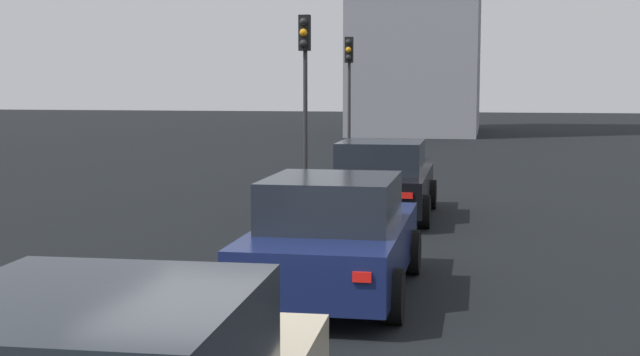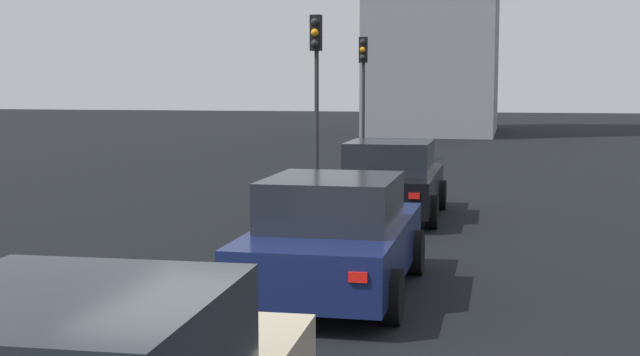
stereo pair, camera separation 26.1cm
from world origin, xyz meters
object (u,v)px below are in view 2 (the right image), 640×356
object	(u,v)px
traffic_light_near_left	(363,73)
car_black_lead	(390,181)
car_navy_second	(335,237)
traffic_light_near_right	(316,65)

from	to	relation	value
traffic_light_near_left	car_black_lead	bearing A→B (deg)	14.26
car_navy_second	traffic_light_near_left	xyz separation A→B (m)	(19.52, 2.94, 2.39)
car_navy_second	traffic_light_near_right	bearing A→B (deg)	13.40
traffic_light_near_left	traffic_light_near_right	distance (m)	8.65
traffic_light_near_right	car_black_lead	bearing A→B (deg)	34.31
car_black_lead	car_navy_second	xyz separation A→B (m)	(-6.70, -0.19, -0.01)
car_black_lead	traffic_light_near_left	size ratio (longest dim) A/B	0.99
car_navy_second	traffic_light_near_right	world-z (taller)	traffic_light_near_right
car_navy_second	traffic_light_near_left	world-z (taller)	traffic_light_near_left
traffic_light_near_left	traffic_light_near_right	bearing A→B (deg)	3.79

